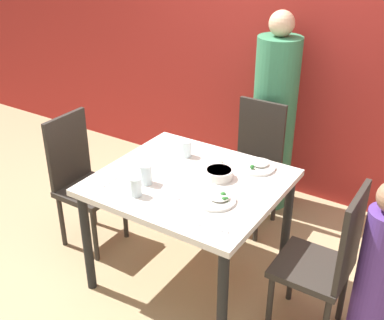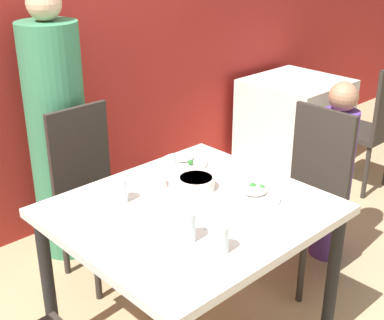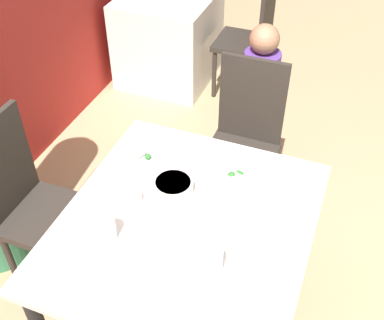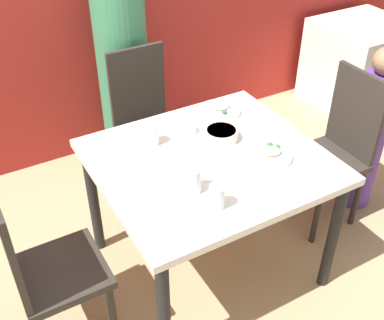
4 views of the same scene
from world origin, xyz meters
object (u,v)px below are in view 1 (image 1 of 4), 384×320
chair_child_spot (326,261)px  chair_adult_spot (253,162)px  bowl_curry (219,173)px  glass_water_tall (136,187)px  person_adult (274,122)px  person_child (376,278)px  plate_rice_adult (257,166)px

chair_child_spot → chair_adult_spot: bearing=-134.6°
bowl_curry → glass_water_tall: 0.54m
chair_adult_spot → person_adult: size_ratio=0.61×
chair_child_spot → person_child: bearing=90.0°
person_adult → bowl_curry: (0.10, -1.07, 0.05)m
chair_adult_spot → glass_water_tall: 1.23m
person_child → glass_water_tall: bearing=-166.3°
person_adult → glass_water_tall: 1.53m
chair_adult_spot → person_child: (1.14, -0.85, 0.00)m
chair_adult_spot → bowl_curry: bearing=-81.9°
chair_child_spot → bowl_curry: (-0.76, 0.12, 0.27)m
chair_adult_spot → plate_rice_adult: 0.61m
plate_rice_adult → chair_child_spot: bearing=-30.7°
chair_adult_spot → glass_water_tall: size_ratio=8.63×
chair_adult_spot → bowl_curry: 0.79m
chair_child_spot → glass_water_tall: size_ratio=8.63×
person_child → bowl_curry: size_ratio=6.33×
chair_child_spot → bowl_curry: 0.82m
person_adult → chair_child_spot: bearing=-53.9°
bowl_curry → plate_rice_adult: 0.29m
person_adult → person_child: size_ratio=1.46×
person_child → chair_child_spot: bearing=180.0°
bowl_curry → chair_child_spot: bearing=-8.8°
chair_adult_spot → person_child: bearing=-36.9°
chair_child_spot → person_child: size_ratio=0.89×
chair_child_spot → plate_rice_adult: size_ratio=4.08×
person_adult → bowl_curry: 1.08m
chair_child_spot → person_adult: 1.49m
bowl_curry → glass_water_tall: glass_water_tall is taller
person_adult → glass_water_tall: (-0.20, -1.52, 0.08)m
glass_water_tall → person_child: bearing=13.7°
glass_water_tall → plate_rice_adult: bearing=56.8°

